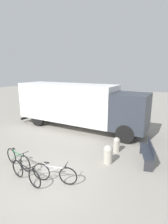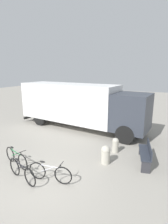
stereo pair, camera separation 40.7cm
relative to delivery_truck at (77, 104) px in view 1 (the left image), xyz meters
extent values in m
plane|color=gray|center=(1.47, -5.99, -1.69)|extent=(60.00, 60.00, 0.00)
cube|color=white|center=(-0.83, 0.10, 0.07)|extent=(7.16, 3.04, 2.48)
cube|color=#333842|center=(3.58, -0.44, -0.12)|extent=(2.19, 2.35, 2.11)
cube|color=black|center=(-4.32, 0.53, -1.41)|extent=(0.36, 2.10, 0.16)
cylinder|color=black|center=(3.70, 0.50, -1.17)|extent=(1.06, 0.40, 1.03)
cylinder|color=black|center=(3.47, -1.38, -1.17)|extent=(1.06, 0.40, 1.03)
cylinder|color=black|center=(-2.61, 1.27, -1.17)|extent=(1.06, 0.40, 1.03)
cylinder|color=black|center=(-2.84, -0.60, -1.17)|extent=(1.06, 0.40, 1.03)
cube|color=#282D38|center=(4.65, -3.11, -1.19)|extent=(0.69, 1.69, 0.03)
cube|color=#282D38|center=(4.83, -3.08, -1.01)|extent=(0.33, 1.62, 0.39)
cube|color=#2D2D33|center=(4.79, -3.87, -1.45)|extent=(0.34, 0.11, 0.49)
cube|color=#2D2D33|center=(4.51, -2.36, -1.45)|extent=(0.34, 0.11, 0.49)
torus|color=black|center=(-0.67, -5.37, -1.35)|extent=(0.66, 0.23, 0.67)
torus|color=black|center=(0.30, -5.66, -1.35)|extent=(0.66, 0.23, 0.67)
cylinder|color=#26723F|center=(-0.19, -5.52, -1.09)|extent=(0.84, 0.28, 0.04)
cylinder|color=#26723F|center=(-0.26, -5.49, -1.21)|extent=(0.56, 0.20, 0.31)
cylinder|color=#26723F|center=(-0.46, -5.44, -1.03)|extent=(0.03, 0.03, 0.11)
ellipsoid|color=black|center=(-0.46, -5.44, -0.96)|extent=(0.24, 0.15, 0.05)
cylinder|color=black|center=(0.23, -5.64, -1.02)|extent=(0.03, 0.03, 0.14)
cylinder|color=black|center=(0.23, -5.64, -0.95)|extent=(0.15, 0.43, 0.02)
torus|color=black|center=(0.29, -6.06, -1.35)|extent=(0.66, 0.23, 0.67)
torus|color=black|center=(1.26, -6.34, -1.35)|extent=(0.66, 0.23, 0.67)
cylinder|color=black|center=(0.77, -6.20, -1.09)|extent=(0.84, 0.27, 0.04)
cylinder|color=black|center=(0.70, -6.18, -1.21)|extent=(0.56, 0.19, 0.31)
cylinder|color=black|center=(0.51, -6.12, -1.03)|extent=(0.03, 0.03, 0.11)
ellipsoid|color=black|center=(0.51, -6.12, -0.96)|extent=(0.24, 0.15, 0.05)
cylinder|color=black|center=(1.19, -6.32, -1.02)|extent=(0.03, 0.03, 0.14)
cylinder|color=black|center=(1.19, -6.32, -0.95)|extent=(0.14, 0.43, 0.02)
torus|color=black|center=(1.23, -5.91, -1.35)|extent=(0.67, 0.13, 0.67)
torus|color=black|center=(2.24, -5.78, -1.35)|extent=(0.67, 0.13, 0.67)
cylinder|color=silver|center=(1.74, -5.84, -1.09)|extent=(0.86, 0.14, 0.04)
cylinder|color=silver|center=(1.66, -5.85, -1.21)|extent=(0.57, 0.11, 0.31)
cylinder|color=silver|center=(1.46, -5.88, -1.03)|extent=(0.03, 0.03, 0.11)
ellipsoid|color=black|center=(1.46, -5.88, -0.96)|extent=(0.23, 0.12, 0.05)
cylinder|color=black|center=(2.16, -5.79, -1.02)|extent=(0.03, 0.03, 0.14)
cylinder|color=black|center=(2.16, -5.79, -0.95)|extent=(0.08, 0.44, 0.02)
cylinder|color=#B2AD9E|center=(3.15, -3.80, -1.39)|extent=(0.38, 0.38, 0.61)
sphere|color=#B2AD9E|center=(3.15, -3.80, -1.08)|extent=(0.39, 0.39, 0.39)
cylinder|color=#B2AD9E|center=(3.26, -2.60, -1.40)|extent=(0.30, 0.30, 0.58)
sphere|color=#B2AD9E|center=(3.26, -2.60, -1.11)|extent=(0.31, 0.31, 0.31)
camera|label=1|loc=(4.76, -10.52, 2.21)|focal=28.00mm
camera|label=2|loc=(5.13, -10.36, 2.21)|focal=28.00mm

